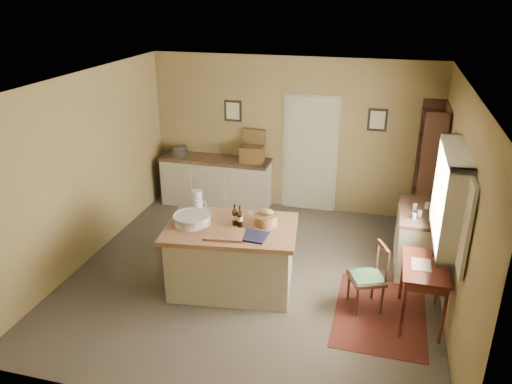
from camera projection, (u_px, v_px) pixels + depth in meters
ground at (254, 275)px, 7.02m from camera, size 5.00×5.00×0.00m
wall_back at (291, 135)px, 8.73m from camera, size 5.00×0.10×2.70m
wall_front at (178, 292)px, 4.27m from camera, size 5.00×0.10×2.70m
wall_left at (84, 170)px, 7.10m from camera, size 0.10×5.00×2.70m
wall_right at (457, 207)px, 5.91m from camera, size 0.10×5.00×2.70m
ceiling at (254, 82)px, 5.99m from camera, size 5.00×5.00×0.00m
door at (310, 153)px, 8.74m from camera, size 0.97×0.06×2.11m
framed_prints at (303, 115)px, 8.53m from camera, size 2.82×0.02×0.38m
window at (454, 197)px, 5.67m from camera, size 0.25×1.99×1.12m
work_island at (231, 255)px, 6.58m from camera, size 1.80×1.30×1.20m
sideboard at (216, 180)px, 9.11m from camera, size 2.00×0.57×1.18m
rug at (380, 313)px, 6.20m from camera, size 1.11×1.61×0.01m
writing_desk at (425, 273)px, 5.84m from camera, size 0.52×0.85×0.82m
desk_chair at (366, 278)px, 6.16m from camera, size 0.52×0.52×0.86m
right_cabinet at (419, 239)px, 7.05m from camera, size 0.62×1.12×0.99m
shelving_unit at (431, 172)px, 7.84m from camera, size 0.36×0.95×2.12m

